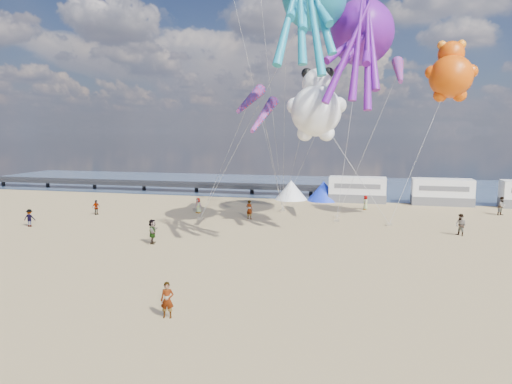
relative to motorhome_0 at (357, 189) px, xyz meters
The scene contains 27 objects.
ground 40.48m from the motorhome_0, 98.53° to the right, with size 120.00×120.00×0.00m, color tan.
water 16.22m from the motorhome_0, 111.80° to the left, with size 120.00×120.00×0.00m, color #354865.
pier 34.24m from the motorhome_0, behind, with size 60.00×3.00×0.50m, color black.
motorhome_0 is the anchor object (origin of this frame).
motorhome_1 9.50m from the motorhome_0, ahead, with size 6.60×2.50×3.00m, color silver.
tent_white 8.01m from the motorhome_0, behind, with size 4.00×4.00×2.40m, color white.
tent_blue 4.01m from the motorhome_0, behind, with size 4.00×4.00×2.40m, color #1933CC.
standing_person 37.90m from the motorhome_0, 101.67° to the right, with size 0.61×0.40×1.66m, color tan.
beachgoer_0 19.61m from the motorhome_0, 143.87° to the right, with size 0.57×0.37×1.57m, color #7F6659.
beachgoer_1 18.49m from the motorhome_0, 62.60° to the right, with size 0.88×0.57×1.79m, color #7F6659.
beachgoer_2 35.27m from the motorhome_0, 142.44° to the right, with size 0.76×0.59×1.56m, color #7F6659.
beachgoer_3 29.60m from the motorhome_0, 149.76° to the right, with size 0.97×0.56×1.50m, color #7F6659.
beachgoer_4 28.57m from the motorhome_0, 120.68° to the right, with size 1.08×0.45×1.85m, color #7F6659.
beachgoer_5 16.71m from the motorhome_0, 126.28° to the right, with size 1.72×0.55×1.85m, color #7F6659.
beachgoer_6 5.57m from the motorhome_0, 79.63° to the right, with size 0.56×0.37×1.55m, color #7F6659.
beachgoer_7 15.43m from the motorhome_0, 21.61° to the right, with size 0.92×0.60×1.88m, color #7F6659.
sandbag_a 20.67m from the motorhome_0, 134.26° to the right, with size 0.50×0.35×0.22m, color gray.
sandbag_b 13.20m from the motorhome_0, 96.99° to the right, with size 0.50×0.35×0.22m, color gray.
sandbag_c 14.15m from the motorhome_0, 77.25° to the right, with size 0.50×0.35×0.22m, color gray.
sandbag_d 11.11m from the motorhome_0, 98.73° to the right, with size 0.50×0.35×0.22m, color gray.
sandbag_e 11.50m from the motorhome_0, 131.00° to the right, with size 0.50×0.35×0.22m, color gray.
kite_octopus_purple 20.85m from the motorhome_0, 89.07° to the right, with size 4.48×10.45×11.94m, color #64128D, non-canonical shape.
kite_panda 19.48m from the motorhome_0, 100.65° to the right, with size 5.07×4.77×7.16m, color white, non-canonical shape.
kite_teddy_orange 18.66m from the motorhome_0, 57.89° to the right, with size 4.43×4.17×6.26m, color #DA4C06, non-canonical shape.
windsock_left 20.22m from the motorhome_0, 121.96° to the right, with size 1.10×6.71×6.71m, color red, non-canonical shape.
windsock_mid 19.34m from the motorhome_0, 77.42° to the right, with size 1.00×5.14×5.14m, color red, non-canonical shape.
windsock_right 22.23m from the motorhome_0, 110.40° to the right, with size 0.90×5.38×5.38m, color red, non-canonical shape.
Camera 1 is at (6.87, -15.39, 8.41)m, focal length 32.00 mm.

